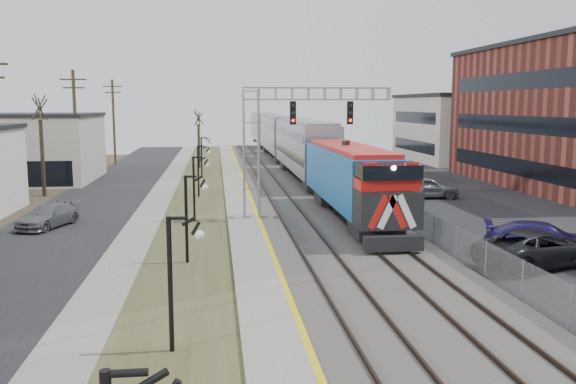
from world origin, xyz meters
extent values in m
cube|color=black|center=(-11.50, 35.00, 0.02)|extent=(7.00, 120.00, 0.04)
cube|color=gray|center=(-7.00, 35.00, 0.04)|extent=(2.00, 120.00, 0.08)
cube|color=#3D4424|center=(-4.00, 35.00, 0.03)|extent=(4.00, 120.00, 0.06)
cube|color=gray|center=(-1.00, 35.00, 0.12)|extent=(2.00, 120.00, 0.24)
cube|color=#595651|center=(4.00, 35.00, 0.10)|extent=(8.00, 120.00, 0.20)
cube|color=black|center=(16.00, 35.00, 0.02)|extent=(16.00, 120.00, 0.04)
cube|color=gold|center=(-0.12, 35.00, 0.24)|extent=(0.24, 120.00, 0.01)
cube|color=#2D2119|center=(1.25, 35.00, 0.28)|extent=(0.08, 120.00, 0.15)
cube|color=#2D2119|center=(2.75, 35.00, 0.28)|extent=(0.08, 120.00, 0.15)
cube|color=#2D2119|center=(4.75, 35.00, 0.28)|extent=(0.08, 120.00, 0.15)
cube|color=#2D2119|center=(6.25, 35.00, 0.28)|extent=(0.08, 120.00, 0.15)
cube|color=#145CA4|center=(5.50, 26.62, 2.47)|extent=(3.00, 17.00, 4.25)
cube|color=black|center=(5.50, 17.92, 0.70)|extent=(2.80, 0.50, 0.70)
cube|color=#93949C|center=(5.50, 46.92, 3.01)|extent=(3.00, 22.00, 5.33)
cube|color=#93949C|center=(5.50, 69.72, 3.01)|extent=(3.00, 22.00, 5.33)
cube|color=#93949C|center=(5.50, 92.52, 3.01)|extent=(3.00, 22.00, 5.33)
cube|color=gray|center=(-0.50, 28.00, 4.00)|extent=(1.00, 1.00, 8.00)
cube|color=gray|center=(3.50, 28.00, 7.75)|extent=(9.00, 0.80, 0.80)
cube|color=black|center=(2.00, 27.55, 6.60)|extent=(0.35, 0.25, 1.40)
cube|color=black|center=(5.50, 27.55, 6.60)|extent=(0.35, 0.25, 1.40)
cylinder|color=black|center=(-4.00, 8.00, 2.00)|extent=(0.14, 0.14, 4.00)
cylinder|color=black|center=(-4.00, 18.00, 2.00)|extent=(0.14, 0.14, 4.00)
cylinder|color=black|center=(-4.00, 28.00, 2.00)|extent=(0.14, 0.14, 4.00)
cylinder|color=black|center=(-4.00, 38.00, 2.00)|extent=(0.14, 0.14, 4.00)
cylinder|color=black|center=(-4.00, 50.00, 2.00)|extent=(0.14, 0.14, 4.00)
cylinder|color=#4C3823|center=(-14.50, 45.00, 5.00)|extent=(0.28, 0.28, 10.00)
cylinder|color=#4C3823|center=(-14.50, 65.00, 5.00)|extent=(0.28, 0.28, 10.00)
cube|color=gray|center=(8.20, 35.00, 0.80)|extent=(0.04, 120.00, 1.60)
cube|color=beige|center=(-21.00, 50.00, 3.00)|extent=(14.00, 12.00, 6.00)
cube|color=beige|center=(30.00, 65.00, 4.00)|extent=(16.00, 18.00, 8.00)
cylinder|color=#382D23|center=(-16.00, 40.00, 2.97)|extent=(0.30, 0.30, 5.95)
cylinder|color=#382D23|center=(-4.50, 60.00, 2.45)|extent=(0.30, 0.30, 4.90)
imported|color=black|center=(11.35, 15.59, 0.81)|extent=(6.38, 4.34, 1.62)
imported|color=#1C1650|center=(12.63, 17.43, 0.78)|extent=(5.80, 4.03, 1.56)
imported|color=slate|center=(13.21, 35.25, 0.83)|extent=(4.95, 2.23, 1.65)
imported|color=#0E4929|center=(13.36, 37.38, 0.65)|extent=(4.17, 2.88, 1.30)
imported|color=slate|center=(-12.39, 27.16, 0.66)|extent=(3.31, 4.92, 1.32)
imported|color=#A7250C|center=(13.45, 46.71, 0.67)|extent=(4.65, 2.00, 1.33)
camera|label=1|loc=(-2.66, -9.00, 7.10)|focal=38.00mm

